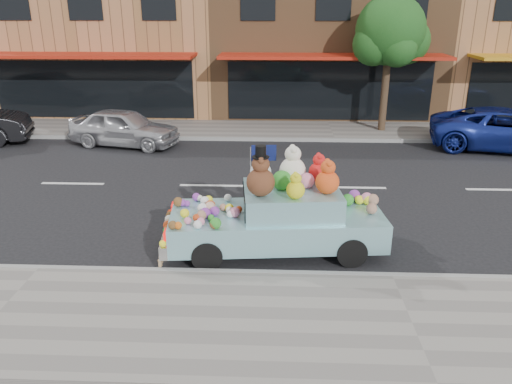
{
  "coord_description": "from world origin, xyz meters",
  "views": [
    {
      "loc": [
        -2.18,
        -13.21,
        4.81
      ],
      "look_at": [
        -2.58,
        -3.77,
        1.25
      ],
      "focal_mm": 35.0,
      "sensor_mm": 36.0,
      "label": 1
    }
  ],
  "objects_px": {
    "street_tree": "(390,36)",
    "car_silver": "(124,127)",
    "art_car": "(278,214)",
    "car_blue": "(507,130)"
  },
  "relations": [
    {
      "from": "car_blue",
      "to": "art_car",
      "type": "xyz_separation_m",
      "value": [
        -7.99,
        -8.02,
        0.08
      ]
    },
    {
      "from": "street_tree",
      "to": "car_silver",
      "type": "xyz_separation_m",
      "value": [
        -9.68,
        -2.41,
        -3.02
      ]
    },
    {
      "from": "street_tree",
      "to": "car_silver",
      "type": "relative_size",
      "value": 1.32
    },
    {
      "from": "art_car",
      "to": "car_blue",
      "type": "bearing_deg",
      "value": 39.65
    },
    {
      "from": "car_blue",
      "to": "art_car",
      "type": "bearing_deg",
      "value": 147.79
    },
    {
      "from": "car_silver",
      "to": "art_car",
      "type": "xyz_separation_m",
      "value": [
        5.53,
        -7.98,
        0.12
      ]
    },
    {
      "from": "street_tree",
      "to": "art_car",
      "type": "distance_m",
      "value": 11.55
    },
    {
      "from": "car_silver",
      "to": "street_tree",
      "type": "bearing_deg",
      "value": -62.77
    },
    {
      "from": "street_tree",
      "to": "car_silver",
      "type": "distance_m",
      "value": 10.43
    },
    {
      "from": "street_tree",
      "to": "car_blue",
      "type": "distance_m",
      "value": 5.41
    }
  ]
}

